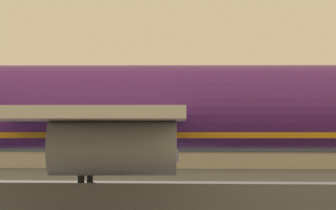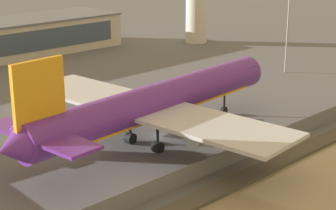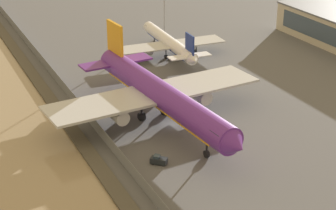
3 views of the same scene
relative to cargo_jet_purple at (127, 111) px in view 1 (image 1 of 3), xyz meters
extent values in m
plane|color=#565659|center=(2.44, 1.70, -6.66)|extent=(500.00, 500.00, 0.00)
cube|color=slate|center=(2.44, -14.30, -5.35)|extent=(280.00, 0.08, 2.61)
cylinder|color=slate|center=(2.44, -14.30, -5.35)|extent=(0.10, 0.10, 2.61)
cylinder|color=#602889|center=(0.82, 0.07, 0.24)|extent=(51.74, 9.85, 5.63)
cube|color=orange|center=(0.82, 0.07, -1.31)|extent=(43.95, 8.09, 1.01)
cube|color=#B7BABF|center=(-2.76, 12.16, -0.46)|extent=(13.31, 25.54, 0.56)
cube|color=#B7BABF|center=(-0.73, -12.45, -0.46)|extent=(13.31, 25.54, 0.56)
cylinder|color=#B7BABF|center=(-1.06, 10.32, -2.29)|extent=(7.43, 3.68, 3.10)
cylinder|color=#B7BABF|center=(0.65, -10.35, -2.29)|extent=(7.43, 3.68, 3.10)
cylinder|color=black|center=(-3.01, 2.72, -4.22)|extent=(0.45, 0.45, 3.29)
cylinder|color=black|center=(-3.01, 2.72, -5.87)|extent=(1.91, 1.41, 1.81)
cylinder|color=black|center=(-2.53, -3.18, -4.22)|extent=(0.45, 0.45, 3.29)
cylinder|color=black|center=(-2.53, -3.18, -5.87)|extent=(1.91, 1.41, 1.81)
cube|color=#BCB299|center=(-0.50, 75.61, -2.12)|extent=(96.76, 18.61, 9.07)
cube|color=#3D4C5B|center=(-0.50, 66.22, -1.67)|extent=(89.02, 0.16, 5.44)
cube|color=#5B5E63|center=(-0.50, 75.61, 2.67)|extent=(97.36, 19.21, 0.50)
camera|label=1|loc=(9.19, -65.17, -1.13)|focal=105.00mm
camera|label=2|loc=(-57.49, -61.80, 25.97)|focal=60.00mm
camera|label=3|loc=(102.34, -46.70, 47.60)|focal=60.00mm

